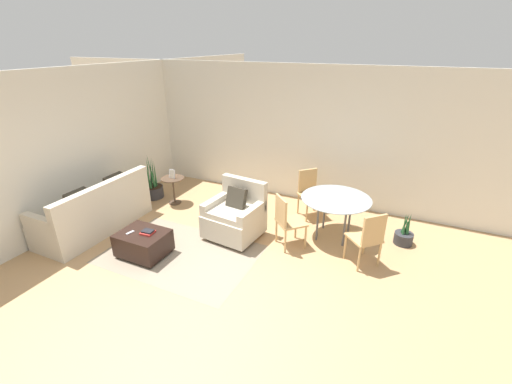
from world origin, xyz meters
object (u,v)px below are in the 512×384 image
object	(u,v)px
armchair	(235,216)
picture_frame	(172,174)
book_stack	(148,232)
dining_chair_near_left	(286,219)
dining_table	(336,202)
dining_chair_near_right	(368,236)
potted_plant	(153,189)
tv_remote_primary	(130,232)
ottoman	(143,243)
potted_plant_small	(404,236)
couch	(96,213)
dining_chair_far_left	(310,190)
side_table	(173,185)

from	to	relation	value
armchair	picture_frame	distance (m)	1.90
book_stack	dining_chair_near_left	distance (m)	2.19
book_stack	armchair	bearing A→B (deg)	49.39
dining_table	dining_chair_near_right	bearing A→B (deg)	-45.00
potted_plant	tv_remote_primary	bearing A→B (deg)	-57.87
ottoman	potted_plant_small	xyz separation A→B (m)	(3.72, 2.09, -0.07)
picture_frame	dining_chair_near_left	xyz separation A→B (m)	(2.69, -0.57, -0.14)
couch	dining_chair_far_left	size ratio (longest dim) A/B	2.22
tv_remote_primary	potted_plant	xyz separation A→B (m)	(-1.18, 1.87, -0.20)
potted_plant	potted_plant_small	size ratio (longest dim) A/B	1.71
dining_chair_near_right	potted_plant_small	distance (m)	1.10
armchair	tv_remote_primary	xyz separation A→B (m)	(-1.21, -1.21, 0.03)
potted_plant_small	couch	bearing A→B (deg)	-160.10
side_table	dining_table	bearing A→B (deg)	1.19
book_stack	tv_remote_primary	world-z (taller)	book_stack
ottoman	book_stack	bearing A→B (deg)	16.40
picture_frame	potted_plant_small	size ratio (longest dim) A/B	0.31
book_stack	side_table	xyz separation A→B (m)	(-0.83, 1.72, -0.02)
dining_chair_far_left	couch	bearing A→B (deg)	-146.18
couch	side_table	bearing A→B (deg)	69.11
couch	potted_plant_small	xyz separation A→B (m)	(5.02, 1.82, -0.17)
dining_table	dining_chair_far_left	distance (m)	0.91
tv_remote_primary	dining_table	bearing A→B (deg)	34.49
potted_plant	dining_table	world-z (taller)	potted_plant
dining_chair_near_left	potted_plant_small	xyz separation A→B (m)	(1.77, 0.91, -0.37)
ottoman	dining_chair_near_right	size ratio (longest dim) A/B	0.82
armchair	potted_plant	size ratio (longest dim) A/B	0.98
side_table	picture_frame	xyz separation A→B (m)	(0.00, 0.00, 0.25)
picture_frame	potted_plant_small	distance (m)	4.50
picture_frame	book_stack	bearing A→B (deg)	-64.15
side_table	dining_chair_far_left	bearing A→B (deg)	14.70
ottoman	dining_chair_near_left	distance (m)	2.30
potted_plant	potted_plant_small	xyz separation A→B (m)	(5.06, 0.29, -0.05)
tv_remote_primary	potted_plant_small	distance (m)	4.46
potted_plant	dining_chair_far_left	size ratio (longest dim) A/B	1.10
tv_remote_primary	couch	bearing A→B (deg)	162.83
picture_frame	dining_table	world-z (taller)	picture_frame
tv_remote_primary	side_table	bearing A→B (deg)	107.39
picture_frame	dining_chair_near_right	xyz separation A→B (m)	(3.96, -0.57, -0.14)
picture_frame	armchair	bearing A→B (deg)	-19.14
dining_chair_near_left	dining_chair_near_right	bearing A→B (deg)	0.00
side_table	dining_chair_far_left	distance (m)	2.78
ottoman	tv_remote_primary	world-z (taller)	tv_remote_primary
book_stack	dining_chair_far_left	size ratio (longest dim) A/B	0.23
potted_plant	picture_frame	world-z (taller)	potted_plant
dining_table	dining_chair_far_left	xyz separation A→B (m)	(-0.64, 0.64, -0.14)
dining_chair_near_left	dining_chair_near_right	xyz separation A→B (m)	(1.27, 0.00, 0.00)
tv_remote_primary	side_table	distance (m)	1.91
dining_chair_near_left	dining_chair_far_left	size ratio (longest dim) A/B	1.00
potted_plant	potted_plant_small	world-z (taller)	potted_plant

